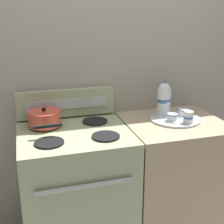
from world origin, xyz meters
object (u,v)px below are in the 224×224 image
(stove, at_px, (77,194))
(creamer_jug, at_px, (188,117))
(teacup_right, at_px, (172,117))
(saucepan, at_px, (45,118))
(teacup_left, at_px, (183,113))
(teapot, at_px, (164,99))
(serving_tray, at_px, (175,119))

(stove, bearing_deg, creamer_jug, -6.75)
(teacup_right, bearing_deg, stove, 177.82)
(stove, height_order, saucepan, saucepan)
(teacup_left, xyz_separation_m, creamer_jug, (-0.04, -0.14, 0.02))
(saucepan, height_order, teapot, teapot)
(stove, relative_size, teacup_left, 8.54)
(saucepan, height_order, teacup_right, saucepan)
(stove, distance_m, serving_tray, 0.84)
(teacup_left, bearing_deg, serving_tray, -162.15)
(teacup_left, bearing_deg, teacup_right, -148.29)
(stove, distance_m, creamer_jug, 0.90)
(teacup_right, bearing_deg, creamer_jug, -36.79)
(creamer_jug, bearing_deg, saucepan, 166.21)
(stove, xyz_separation_m, teacup_right, (0.66, -0.03, 0.49))
(teacup_right, bearing_deg, serving_tray, 46.50)
(stove, distance_m, teacup_right, 0.82)
(stove, relative_size, teacup_right, 8.54)
(teacup_right, bearing_deg, teacup_left, 31.71)
(serving_tray, height_order, creamer_jug, creamer_jug)
(creamer_jug, bearing_deg, teacup_right, 143.21)
(saucepan, bearing_deg, serving_tray, -7.09)
(serving_tray, bearing_deg, teacup_right, -133.50)
(saucepan, bearing_deg, stove, -39.12)
(saucepan, relative_size, creamer_jug, 3.79)
(stove, distance_m, teacup_left, 0.92)
(teapot, bearing_deg, teacup_left, -35.31)
(teapot, relative_size, teacup_left, 2.31)
(saucepan, height_order, teacup_left, saucepan)
(stove, xyz_separation_m, teacup_left, (0.78, 0.05, 0.49))
(teacup_left, bearing_deg, creamer_jug, -105.00)
(saucepan, distance_m, teacup_left, 0.96)
(stove, height_order, teacup_left, teacup_left)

